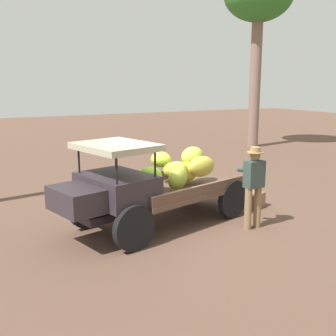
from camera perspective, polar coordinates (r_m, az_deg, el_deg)
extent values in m
plane|color=brown|center=(9.18, 1.24, -7.31)|extent=(60.00, 60.00, 0.00)
cube|color=#322930|center=(8.93, -0.48, -4.61)|extent=(3.99, 1.40, 0.16)
cylinder|color=black|center=(7.49, -4.77, -8.36)|extent=(0.87, 0.35, 0.86)
cylinder|color=black|center=(8.75, -11.17, -5.53)|extent=(0.87, 0.35, 0.86)
cylinder|color=black|center=(9.36, 9.03, -4.30)|extent=(0.87, 0.35, 0.86)
cylinder|color=black|center=(10.40, 2.17, -2.52)|extent=(0.87, 0.35, 0.86)
cube|color=brown|center=(9.18, 1.63, -2.99)|extent=(3.33, 2.40, 0.10)
cube|color=brown|center=(8.59, 5.32, -2.97)|extent=(2.93, 0.81, 0.22)
cube|color=brown|center=(9.71, -1.63, -1.18)|extent=(2.93, 0.81, 0.22)
cube|color=#322930|center=(8.05, -7.16, -2.82)|extent=(1.44, 1.74, 0.55)
cube|color=#322930|center=(7.61, -12.72, -4.32)|extent=(0.94, 1.20, 0.44)
cylinder|color=black|center=(7.16, -7.19, -0.14)|extent=(0.04, 0.04, 0.55)
cylinder|color=black|center=(8.24, -12.35, 1.26)|extent=(0.04, 0.04, 0.55)
cylinder|color=black|center=(7.69, -1.81, 0.78)|extent=(0.04, 0.04, 0.55)
cylinder|color=black|center=(8.70, -7.32, 1.99)|extent=(0.04, 0.04, 0.55)
cube|color=#B5AF90|center=(7.88, -7.32, 2.99)|extent=(1.55, 1.77, 0.12)
ellipsoid|color=#B8D136|center=(8.87, -3.60, -1.56)|extent=(0.66, 0.72, 0.45)
ellipsoid|color=gold|center=(9.25, 4.70, 0.22)|extent=(0.69, 0.40, 0.49)
ellipsoid|color=#84B22D|center=(8.75, -2.57, -1.25)|extent=(0.61, 0.61, 0.54)
ellipsoid|color=#B7D23A|center=(9.33, -1.01, 1.21)|extent=(0.66, 0.66, 0.38)
ellipsoid|color=#ADBE3C|center=(8.54, 1.39, -1.46)|extent=(0.77, 0.71, 0.52)
ellipsoid|color=#A8BC42|center=(9.47, 3.44, 1.59)|extent=(0.66, 0.62, 0.56)
ellipsoid|color=gold|center=(8.92, 1.26, -0.32)|extent=(0.54, 0.50, 0.49)
ellipsoid|color=#ACC040|center=(8.94, 1.12, -0.32)|extent=(0.68, 0.60, 0.45)
ellipsoid|color=gold|center=(9.35, 2.57, -0.56)|extent=(0.79, 0.81, 0.62)
cylinder|color=#90704D|center=(8.67, 11.11, -5.61)|extent=(0.15, 0.15, 0.89)
cylinder|color=#90704D|center=(8.84, 12.38, -5.33)|extent=(0.15, 0.15, 0.89)
cube|color=#34433E|center=(8.57, 11.95, -0.85)|extent=(0.41, 0.26, 0.56)
cylinder|color=#34433E|center=(8.56, 11.03, -0.25)|extent=(0.34, 0.37, 0.10)
cylinder|color=#34433E|center=(8.69, 12.02, -0.11)|extent=(0.32, 0.38, 0.10)
sphere|color=#876647|center=(8.49, 12.06, 1.71)|extent=(0.22, 0.22, 0.22)
cylinder|color=#9D7F4C|center=(8.48, 12.08, 2.15)|extent=(0.34, 0.34, 0.02)
cylinder|color=#9D7F4C|center=(8.47, 12.10, 2.55)|extent=(0.20, 0.20, 0.10)
cube|color=#8A6147|center=(10.35, 11.60, -4.24)|extent=(0.58, 0.67, 0.37)
cylinder|color=#83665A|center=(19.75, 12.07, 12.00)|extent=(0.51, 0.51, 6.29)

